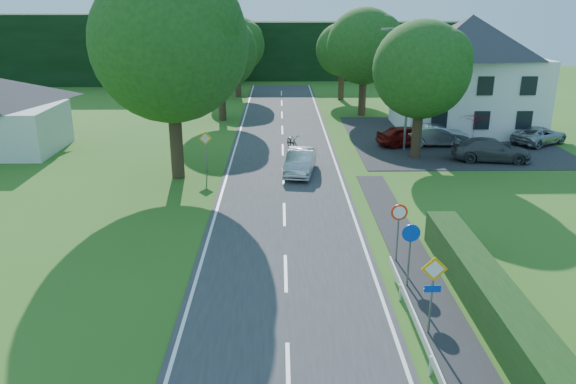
{
  "coord_description": "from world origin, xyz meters",
  "views": [
    {
      "loc": [
        -0.19,
        -6.7,
        9.65
      ],
      "look_at": [
        0.16,
        16.89,
        1.53
      ],
      "focal_mm": 35.0,
      "sensor_mm": 36.0,
      "label": 1
    }
  ],
  "objects_px": {
    "parked_car_silver_a": "(437,135)",
    "parasol": "(474,129)",
    "parked_car_grey": "(491,150)",
    "motorcycle": "(292,142)",
    "moving_car": "(300,162)",
    "parked_car_silver_b": "(540,135)",
    "streetlight": "(406,83)",
    "parked_car_red": "(407,136)"
  },
  "relations": [
    {
      "from": "moving_car",
      "to": "parked_car_silver_b",
      "type": "distance_m",
      "value": 18.33
    },
    {
      "from": "parked_car_silver_a",
      "to": "parasol",
      "type": "distance_m",
      "value": 2.6
    },
    {
      "from": "moving_car",
      "to": "parked_car_grey",
      "type": "height_order",
      "value": "moving_car"
    },
    {
      "from": "parked_car_silver_a",
      "to": "parked_car_silver_b",
      "type": "xyz_separation_m",
      "value": [
        7.34,
        0.38,
        -0.11
      ]
    },
    {
      "from": "moving_car",
      "to": "parked_car_grey",
      "type": "bearing_deg",
      "value": 20.93
    },
    {
      "from": "streetlight",
      "to": "parasol",
      "type": "height_order",
      "value": "streetlight"
    },
    {
      "from": "parked_car_silver_a",
      "to": "parked_car_grey",
      "type": "height_order",
      "value": "parked_car_silver_a"
    },
    {
      "from": "parked_car_red",
      "to": "parked_car_grey",
      "type": "distance_m",
      "value": 5.9
    },
    {
      "from": "moving_car",
      "to": "parked_car_silver_a",
      "type": "height_order",
      "value": "parked_car_silver_a"
    },
    {
      "from": "parked_car_red",
      "to": "parasol",
      "type": "height_order",
      "value": "parasol"
    },
    {
      "from": "moving_car",
      "to": "parked_car_red",
      "type": "bearing_deg",
      "value": 49.25
    },
    {
      "from": "streetlight",
      "to": "parasol",
      "type": "relative_size",
      "value": 3.33
    },
    {
      "from": "motorcycle",
      "to": "parasol",
      "type": "height_order",
      "value": "parasol"
    },
    {
      "from": "parked_car_grey",
      "to": "parasol",
      "type": "distance_m",
      "value": 4.09
    },
    {
      "from": "parked_car_red",
      "to": "streetlight",
      "type": "bearing_deg",
      "value": 143.66
    },
    {
      "from": "parked_car_silver_b",
      "to": "parked_car_silver_a",
      "type": "bearing_deg",
      "value": 60.52
    },
    {
      "from": "streetlight",
      "to": "parked_car_silver_b",
      "type": "height_order",
      "value": "streetlight"
    },
    {
      "from": "parked_car_silver_a",
      "to": "parasol",
      "type": "height_order",
      "value": "parasol"
    },
    {
      "from": "streetlight",
      "to": "parked_car_red",
      "type": "height_order",
      "value": "streetlight"
    },
    {
      "from": "motorcycle",
      "to": "parked_car_red",
      "type": "xyz_separation_m",
      "value": [
        7.92,
        1.0,
        0.16
      ]
    },
    {
      "from": "motorcycle",
      "to": "parked_car_grey",
      "type": "bearing_deg",
      "value": -29.02
    },
    {
      "from": "streetlight",
      "to": "parked_car_red",
      "type": "relative_size",
      "value": 1.95
    },
    {
      "from": "streetlight",
      "to": "parasol",
      "type": "xyz_separation_m",
      "value": [
        5.16,
        1.17,
        -3.34
      ]
    },
    {
      "from": "streetlight",
      "to": "parked_car_silver_b",
      "type": "distance_m",
      "value": 10.73
    },
    {
      "from": "parked_car_grey",
      "to": "streetlight",
      "type": "bearing_deg",
      "value": 67.94
    },
    {
      "from": "motorcycle",
      "to": "parked_car_silver_a",
      "type": "bearing_deg",
      "value": -10.12
    },
    {
      "from": "streetlight",
      "to": "parked_car_grey",
      "type": "distance_m",
      "value": 6.84
    },
    {
      "from": "motorcycle",
      "to": "parasol",
      "type": "bearing_deg",
      "value": -10.53
    },
    {
      "from": "motorcycle",
      "to": "parked_car_silver_a",
      "type": "relative_size",
      "value": 0.47
    },
    {
      "from": "moving_car",
      "to": "parked_car_silver_a",
      "type": "distance_m",
      "value": 11.62
    },
    {
      "from": "moving_car",
      "to": "streetlight",
      "type": "bearing_deg",
      "value": 46.54
    },
    {
      "from": "motorcycle",
      "to": "parked_car_red",
      "type": "height_order",
      "value": "parked_car_red"
    },
    {
      "from": "moving_car",
      "to": "parked_car_silver_b",
      "type": "bearing_deg",
      "value": 30.81
    },
    {
      "from": "streetlight",
      "to": "parked_car_silver_a",
      "type": "height_order",
      "value": "streetlight"
    },
    {
      "from": "parasol",
      "to": "moving_car",
      "type": "bearing_deg",
      "value": -151.6
    },
    {
      "from": "parked_car_silver_a",
      "to": "parked_car_grey",
      "type": "distance_m",
      "value": 4.55
    },
    {
      "from": "moving_car",
      "to": "parked_car_silver_b",
      "type": "height_order",
      "value": "moving_car"
    },
    {
      "from": "streetlight",
      "to": "parked_car_silver_a",
      "type": "relative_size",
      "value": 1.85
    },
    {
      "from": "streetlight",
      "to": "parked_car_red",
      "type": "distance_m",
      "value": 3.88
    },
    {
      "from": "parked_car_red",
      "to": "parked_car_silver_a",
      "type": "height_order",
      "value": "parked_car_silver_a"
    },
    {
      "from": "parked_car_red",
      "to": "parked_car_silver_a",
      "type": "xyz_separation_m",
      "value": [
        2.1,
        0.03,
        0.01
      ]
    },
    {
      "from": "moving_car",
      "to": "parasol",
      "type": "xyz_separation_m",
      "value": [
        12.24,
        6.62,
        0.38
      ]
    }
  ]
}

